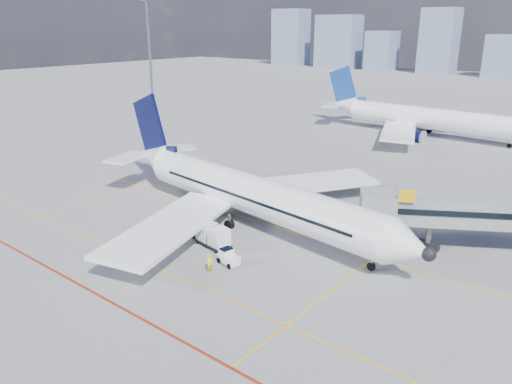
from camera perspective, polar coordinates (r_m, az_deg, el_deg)
ground at (r=48.84m, az=-5.82°, el=-6.12°), size 420.00×420.00×0.00m
apron_markings at (r=46.83m, az=-9.71°, el=-7.44°), size 90.00×35.12×0.01m
floodlight_mast_nw at (r=112.29m, az=-12.02°, el=14.79°), size 3.20×0.61×25.45m
distant_skyline at (r=227.03m, az=27.02°, el=14.30°), size 256.71×14.77×27.64m
main_aircraft at (r=53.64m, az=-1.42°, el=-0.02°), size 43.15×37.51×12.64m
second_aircraft at (r=101.92m, az=18.33°, el=8.02°), size 43.27×37.69×12.61m
baggage_tug at (r=44.89m, az=-3.22°, el=-7.42°), size 2.23×1.59×1.42m
cargo_dolly at (r=48.20m, az=-4.95°, el=-4.94°), size 4.06×2.28×2.11m
belt_loader at (r=56.45m, az=-6.89°, el=-2.07°), size 5.23×2.06×2.10m
ramp_worker at (r=43.44m, az=-5.28°, el=-8.12°), size 0.46×0.67×1.76m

